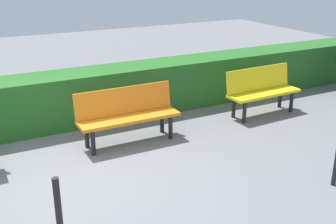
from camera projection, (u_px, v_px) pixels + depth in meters
The scene contains 4 objects.
ground_plane at pixel (64, 181), 5.42m from camera, with size 23.29×23.29×0.00m, color slate.
bench_yellow at pixel (262, 89), 7.65m from camera, with size 1.46×0.51×0.86m.
bench_orange at pixel (127, 113), 6.45m from camera, with size 1.59×0.46×0.86m.
hedge_row at pixel (100, 94), 7.42m from camera, with size 19.29×0.78×0.90m, color #266023.
Camera 1 is at (1.00, 4.86, 2.72)m, focal length 44.32 mm.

